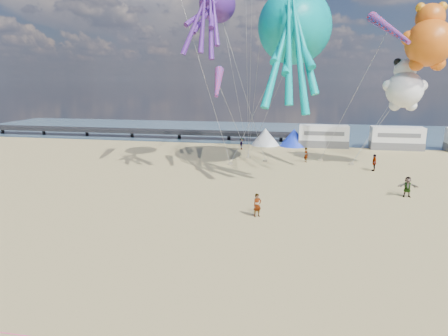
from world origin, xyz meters
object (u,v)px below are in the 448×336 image
beachgoer_5 (306,155)px  sandbag_b (265,161)px  tent_white (265,137)px  beachgoer_2 (242,144)px  sandbag_d (320,160)px  motorhome_1 (397,138)px  motorhome_0 (323,136)px  kite_octopus_teal (295,27)px  kite_panda (404,90)px  standing_person (257,205)px  windsock_mid (389,29)px  kite_octopus_purple (218,4)px  beachgoer_3 (374,163)px  sandbag_e (248,157)px  kite_teddy_orange (429,43)px  beachgoer_4 (408,187)px  sandbag_c (351,164)px  tent_blue (294,137)px  sandbag_a (230,164)px  windsock_right (218,82)px

beachgoer_5 → sandbag_b: 4.64m
tent_white → beachgoer_2: 5.02m
beachgoer_5 → sandbag_d: bearing=-89.2°
motorhome_1 → sandbag_b: (-16.38, -11.75, -1.39)m
motorhome_0 → kite_octopus_teal: bearing=-105.3°
motorhome_0 → kite_panda: bearing=-59.7°
standing_person → windsock_mid: size_ratio=0.23×
beachgoer_2 → kite_octopus_purple: bearing=-164.8°
beachgoer_3 → sandbag_e: (-13.45, 4.10, -0.76)m
kite_panda → kite_teddy_orange: size_ratio=0.84×
beachgoer_4 → kite_teddy_orange: (3.02, 9.45, 11.67)m
sandbag_e → beachgoer_3: bearing=-17.0°
motorhome_1 → sandbag_c: (-6.99, -11.83, -1.39)m
kite_teddy_orange → sandbag_c: bearing=142.4°
tent_blue → standing_person: tent_blue is taller
tent_white → sandbag_a: size_ratio=8.00×
kite_octopus_teal → windsock_mid: (8.43, -1.50, -0.52)m
sandbag_c → kite_panda: 9.26m
beachgoer_4 → kite_panda: (1.63, 11.24, 7.31)m
beachgoer_2 → beachgoer_4: size_ratio=0.95×
motorhome_1 → beachgoer_4: 23.80m
beachgoer_2 → beachgoer_4: beachgoer_4 is taller
motorhome_0 → motorhome_1: (9.50, 0.00, 0.00)m
kite_octopus_purple → windsock_mid: (15.92, -0.68, -2.70)m
tent_blue → sandbag_c: bearing=-61.2°
kite_panda → windsock_mid: bearing=-119.7°
sandbag_a → sandbag_b: bearing=34.6°
windsock_mid → kite_octopus_purple: bearing=156.3°
sandbag_c → sandbag_e: 11.65m
kite_octopus_purple → beachgoer_5: bearing=36.8°
sandbag_a → sandbag_b: size_ratio=1.00×
kite_octopus_teal → windsock_right: (-7.05, -2.78, -5.27)m
tent_blue → sandbag_d: bearing=-71.9°
standing_person → beachgoer_4: beachgoer_4 is taller
beachgoer_2 → beachgoer_4: (16.23, -19.26, 0.04)m
kite_octopus_teal → kite_octopus_purple: 7.85m
kite_octopus_teal → tent_white: bearing=92.4°
standing_person → windsock_right: 16.05m
tent_white → kite_octopus_teal: kite_octopus_teal is taller
tent_blue → sandbag_e: tent_blue is taller
motorhome_1 → sandbag_a: 24.53m
beachgoer_5 → sandbag_d: (1.64, 1.00, -0.72)m
sandbag_d → standing_person: bearing=-103.7°
standing_person → sandbag_b: (-1.21, 18.65, -0.70)m
motorhome_0 → sandbag_b: 13.69m
sandbag_b → sandbag_e: (-2.13, 1.58, 0.00)m
sandbag_b → windsock_right: bearing=-125.7°
kite_octopus_teal → kite_panda: (11.17, 2.62, -5.99)m
windsock_mid → sandbag_c: bearing=91.4°
kite_octopus_purple → windsock_mid: size_ratio=1.40×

